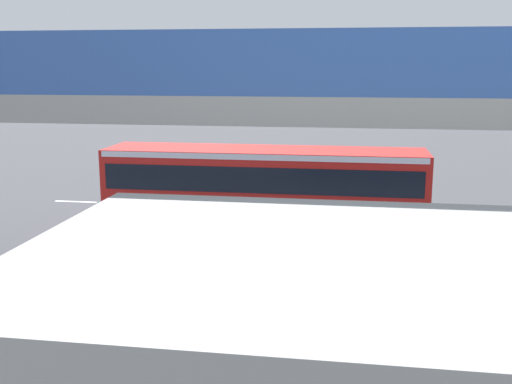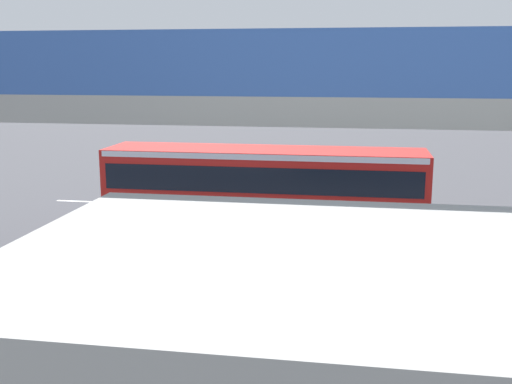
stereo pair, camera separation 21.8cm
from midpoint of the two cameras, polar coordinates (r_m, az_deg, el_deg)
ground at (r=23.82m, az=-2.20°, el=-3.22°), size 80.00×80.00×0.00m
city_bus at (r=22.42m, az=0.48°, el=0.79°), size 11.54×2.85×3.15m
bicycle_orange at (r=20.13m, az=18.58°, el=-5.54°), size 1.77×0.44×0.96m
lane_dash_leftmost at (r=26.76m, az=16.27°, el=-2.02°), size 2.00×0.20×0.01m
lane_dash_left at (r=26.53m, az=7.67°, el=-1.76°), size 2.00×0.20×0.01m
lane_dash_centre at (r=26.90m, az=-0.88°, el=-1.47°), size 2.00×0.20×0.01m
lane_dash_right at (r=27.85m, az=-9.02°, el=-1.16°), size 2.00×0.20×0.01m
lane_dash_rightmost at (r=29.31m, az=-16.48°, el=-0.85°), size 2.00×0.20×0.01m
pedestrian_overpass at (r=12.45m, az=-12.25°, el=5.90°), size 25.67×2.60×6.69m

